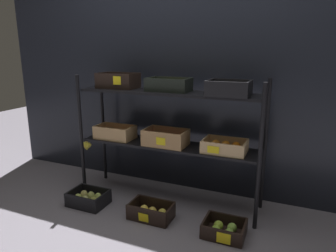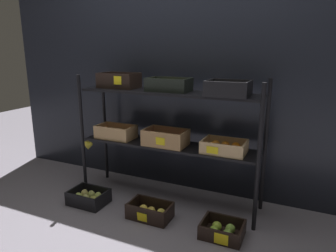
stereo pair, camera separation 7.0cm
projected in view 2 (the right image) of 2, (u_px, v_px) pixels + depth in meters
The scene contains 6 objects.
ground_plane at pixel (168, 199), 2.81m from camera, with size 10.00×10.00×0.00m, color slate.
storefront_wall at pixel (184, 90), 2.91m from camera, with size 4.00×0.12×1.93m, color black.
display_rack at pixel (167, 119), 2.62m from camera, with size 1.72×0.38×1.13m.
crate_ground_pear at pixel (89, 198), 2.72m from camera, with size 0.33×0.24×0.12m.
crate_ground_apple_gold at pixel (150, 212), 2.49m from camera, with size 0.35×0.22×0.13m.
crate_ground_apple_green at pixel (222, 231), 2.24m from camera, with size 0.31×0.25×0.11m.
Camera 2 is at (1.07, -2.33, 1.34)m, focal length 32.63 mm.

